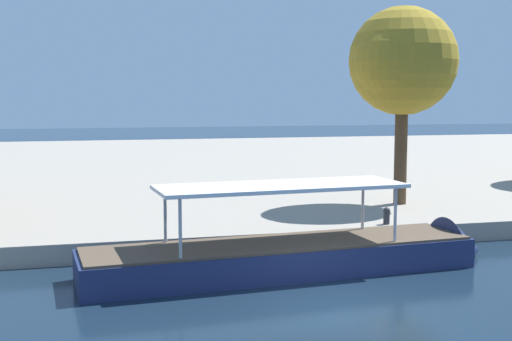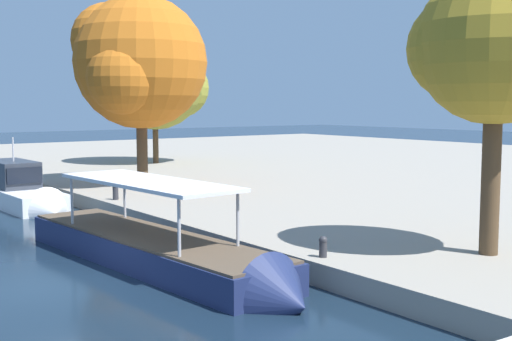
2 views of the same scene
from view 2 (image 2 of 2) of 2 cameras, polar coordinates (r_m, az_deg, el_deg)
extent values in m
plane|color=#142333|center=(20.79, -17.45, -9.52)|extent=(220.00, 220.00, 0.00)
cube|color=white|center=(37.41, -19.97, -2.44)|extent=(9.05, 2.71, 1.36)
cone|color=white|center=(32.85, -17.26, -3.45)|extent=(1.28, 2.33, 2.29)
cube|color=#2D333D|center=(37.88, -20.36, -0.25)|extent=(4.10, 2.06, 1.40)
cube|color=black|center=(36.39, -19.60, -0.35)|extent=(1.14, 1.84, 0.84)
cylinder|color=silver|center=(37.35, -20.22, 1.73)|extent=(0.08, 0.08, 1.28)
cube|color=navy|center=(22.85, -9.25, -7.37)|extent=(12.73, 3.67, 1.42)
cone|color=navy|center=(17.63, 2.63, -11.28)|extent=(1.58, 2.54, 2.44)
cube|color=brown|center=(22.69, -9.28, -5.53)|extent=(12.47, 3.52, 0.08)
cylinder|color=#B2B2B7|center=(20.37, -1.58, -4.19)|extent=(0.10, 0.10, 1.71)
cylinder|color=#B2B2B7|center=(19.09, -6.65, -4.90)|extent=(0.10, 0.10, 1.71)
cylinder|color=#B2B2B7|center=(26.03, -11.27, -2.12)|extent=(0.10, 0.10, 1.71)
cylinder|color=#B2B2B7|center=(25.04, -15.59, -2.53)|extent=(0.10, 0.10, 1.71)
cube|color=silver|center=(22.41, -9.35, -0.99)|extent=(7.95, 3.09, 0.12)
cylinder|color=#2D2D33|center=(20.32, 5.80, -6.82)|extent=(0.24, 0.24, 0.46)
sphere|color=#2D2D33|center=(20.26, 5.81, -6.01)|extent=(0.27, 0.27, 0.27)
cylinder|color=#2D2D33|center=(32.86, -12.02, -1.95)|extent=(0.28, 0.28, 0.62)
sphere|color=#2D2D33|center=(32.81, -12.04, -1.28)|extent=(0.31, 0.31, 0.31)
cylinder|color=#4C3823|center=(38.75, -9.79, 1.88)|extent=(0.63, 0.63, 4.17)
sphere|color=#BC6019|center=(38.73, -9.92, 9.19)|extent=(7.60, 7.60, 7.60)
sphere|color=#BC6019|center=(36.66, -11.37, 7.88)|extent=(4.02, 4.02, 4.02)
sphere|color=#BC6019|center=(39.34, -12.54, 10.87)|extent=(4.33, 4.33, 4.33)
cylinder|color=#4C3823|center=(21.54, 19.59, -0.81)|extent=(0.57, 0.57, 4.61)
sphere|color=olive|center=(21.48, 19.97, 10.16)|extent=(4.83, 4.83, 4.83)
sphere|color=olive|center=(21.50, 17.19, 10.03)|extent=(3.24, 3.24, 3.24)
sphere|color=olive|center=(20.62, 20.42, 9.78)|extent=(2.81, 2.81, 2.81)
cylinder|color=#4C3823|center=(52.54, -8.66, 2.59)|extent=(0.44, 0.44, 3.61)
sphere|color=olive|center=(52.50, -8.73, 7.77)|extent=(7.83, 7.83, 7.83)
sphere|color=olive|center=(53.08, -6.66, 7.10)|extent=(4.74, 4.74, 4.74)
sphere|color=olive|center=(53.50, -9.51, 7.16)|extent=(3.99, 3.99, 3.99)
camera|label=1|loc=(27.59, -57.58, 3.42)|focal=47.24mm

